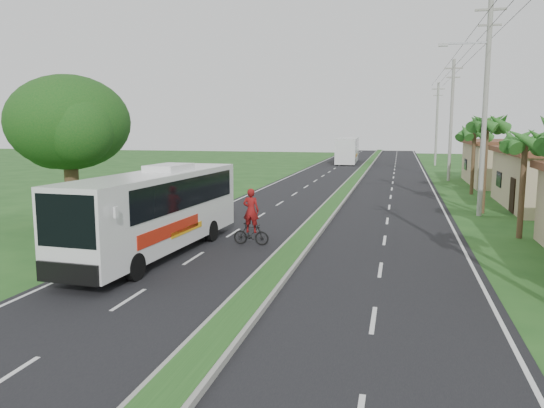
# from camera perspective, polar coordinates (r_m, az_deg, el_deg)

# --- Properties ---
(ground) EXTENTS (180.00, 180.00, 0.00)m
(ground) POSITION_cam_1_polar(r_m,az_deg,el_deg) (14.90, -3.00, -11.29)
(ground) COLOR #204B1B
(ground) RESTS_ON ground
(road_asphalt) EXTENTS (14.00, 160.00, 0.02)m
(road_asphalt) POSITION_cam_1_polar(r_m,az_deg,el_deg) (34.05, 6.60, -0.15)
(road_asphalt) COLOR black
(road_asphalt) RESTS_ON ground
(median_strip) EXTENTS (1.20, 160.00, 0.18)m
(median_strip) POSITION_cam_1_polar(r_m,az_deg,el_deg) (34.04, 6.60, 0.01)
(median_strip) COLOR gray
(median_strip) RESTS_ON ground
(lane_edge_left) EXTENTS (0.12, 160.00, 0.01)m
(lane_edge_left) POSITION_cam_1_polar(r_m,az_deg,el_deg) (35.47, -4.20, 0.21)
(lane_edge_left) COLOR silver
(lane_edge_left) RESTS_ON ground
(lane_edge_right) EXTENTS (0.12, 160.00, 0.01)m
(lane_edge_right) POSITION_cam_1_polar(r_m,az_deg,el_deg) (33.92, 17.90, -0.55)
(lane_edge_right) COLOR silver
(lane_edge_right) RESTS_ON ground
(shop_far) EXTENTS (8.60, 11.60, 3.82)m
(shop_far) POSITION_cam_1_polar(r_m,az_deg,el_deg) (50.53, 24.96, 4.08)
(shop_far) COLOR tan
(shop_far) RESTS_ON ground
(palm_verge_b) EXTENTS (2.40, 2.40, 5.05)m
(palm_verge_b) POSITION_cam_1_polar(r_m,az_deg,el_deg) (26.01, 25.61, 6.11)
(palm_verge_b) COLOR #473321
(palm_verge_b) RESTS_ON ground
(palm_verge_c) EXTENTS (2.40, 2.40, 5.85)m
(palm_verge_c) POSITION_cam_1_polar(r_m,az_deg,el_deg) (32.79, 22.13, 7.94)
(palm_verge_c) COLOR #473321
(palm_verge_c) RESTS_ON ground
(palm_verge_d) EXTENTS (2.40, 2.40, 5.25)m
(palm_verge_d) POSITION_cam_1_polar(r_m,az_deg,el_deg) (41.78, 20.96, 7.17)
(palm_verge_d) COLOR #473321
(palm_verge_d) RESTS_ON ground
(shade_tree) EXTENTS (6.30, 6.00, 7.54)m
(shade_tree) POSITION_cam_1_polar(r_m,az_deg,el_deg) (28.47, -21.19, 7.83)
(shade_tree) COLOR #473321
(shade_tree) RESTS_ON ground
(utility_pole_b) EXTENTS (3.20, 0.28, 12.00)m
(utility_pole_b) POSITION_cam_1_polar(r_m,az_deg,el_deg) (31.78, 21.92, 10.01)
(utility_pole_b) COLOR gray
(utility_pole_b) RESTS_ON ground
(utility_pole_c) EXTENTS (1.60, 0.28, 11.00)m
(utility_pole_c) POSITION_cam_1_polar(r_m,az_deg,el_deg) (51.64, 18.72, 8.65)
(utility_pole_c) COLOR gray
(utility_pole_c) RESTS_ON ground
(utility_pole_d) EXTENTS (1.60, 0.28, 10.50)m
(utility_pole_d) POSITION_cam_1_polar(r_m,az_deg,el_deg) (71.58, 17.30, 8.30)
(utility_pole_d) COLOR gray
(utility_pole_d) RESTS_ON ground
(coach_bus_main) EXTENTS (2.83, 10.90, 3.49)m
(coach_bus_main) POSITION_cam_1_polar(r_m,az_deg,el_deg) (21.09, -12.20, -0.26)
(coach_bus_main) COLOR white
(coach_bus_main) RESTS_ON ground
(coach_bus_far) EXTENTS (3.03, 11.94, 3.45)m
(coach_bus_far) POSITION_cam_1_polar(r_m,az_deg,el_deg) (74.04, 8.13, 5.90)
(coach_bus_far) COLOR white
(coach_bus_far) RESTS_ON ground
(motorcyclist) EXTENTS (1.56, 0.48, 2.43)m
(motorcyclist) POSITION_cam_1_polar(r_m,az_deg,el_deg) (22.44, -2.27, -2.05)
(motorcyclist) COLOR black
(motorcyclist) RESTS_ON ground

